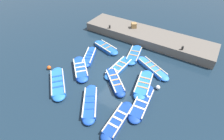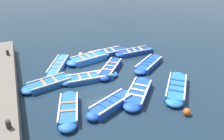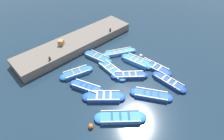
# 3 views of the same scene
# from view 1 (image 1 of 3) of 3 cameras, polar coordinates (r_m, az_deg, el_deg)

# --- Properties ---
(ground_plane) EXTENTS (120.00, 120.00, 0.00)m
(ground_plane) POSITION_cam_1_polar(r_m,az_deg,el_deg) (14.73, 0.40, -2.23)
(ground_plane) COLOR #162838
(boat_broadside) EXTENTS (3.45, 0.89, 0.38)m
(boat_broadside) POSITION_cam_1_polar(r_m,az_deg,el_deg) (11.83, 1.87, -16.08)
(boat_broadside) COLOR navy
(boat_broadside) RESTS_ON ground
(boat_outer_right) EXTENTS (3.44, 2.68, 0.39)m
(boat_outer_right) POSITION_cam_1_polar(r_m,az_deg,el_deg) (12.73, -7.18, -10.67)
(boat_outer_right) COLOR #1947B7
(boat_outer_right) RESTS_ON ground
(boat_end_of_row) EXTENTS (3.83, 1.07, 0.35)m
(boat_end_of_row) POSITION_cam_1_polar(r_m,az_deg,el_deg) (15.43, 2.31, 0.85)
(boat_end_of_row) COLOR #1E59AD
(boat_end_of_row) RESTS_ON ground
(boat_far_corner) EXTENTS (3.32, 3.53, 0.41)m
(boat_far_corner) POSITION_cam_1_polar(r_m,az_deg,el_deg) (14.62, -17.23, -4.03)
(boat_far_corner) COLOR blue
(boat_far_corner) RESTS_ON ground
(boat_stern_in) EXTENTS (3.53, 1.62, 0.39)m
(boat_stern_in) POSITION_cam_1_polar(r_m,az_deg,el_deg) (17.07, 7.26, 5.04)
(boat_stern_in) COLOR #1E59AD
(boat_stern_in) RESTS_ON ground
(boat_alongside) EXTENTS (3.25, 1.94, 0.44)m
(boat_alongside) POSITION_cam_1_polar(r_m,az_deg,el_deg) (16.76, -7.39, 4.39)
(boat_alongside) COLOR #1947B7
(boat_alongside) RESTS_ON ground
(boat_inner_gap) EXTENTS (3.84, 1.23, 0.35)m
(boat_inner_gap) POSITION_cam_1_polar(r_m,az_deg,el_deg) (12.86, 9.72, -10.45)
(boat_inner_gap) COLOR navy
(boat_inner_gap) RESTS_ON ground
(boat_mid_row) EXTENTS (3.13, 3.24, 0.42)m
(boat_mid_row) POSITION_cam_1_polar(r_m,az_deg,el_deg) (15.49, -10.25, 0.44)
(boat_mid_row) COLOR #1947B7
(boat_mid_row) RESTS_ON ground
(boat_bow_out) EXTENTS (1.69, 3.38, 0.42)m
(boat_bow_out) POSITION_cam_1_polar(r_m,az_deg,el_deg) (17.91, -2.07, 7.35)
(boat_bow_out) COLOR #1E59AD
(boat_bow_out) RESTS_ON ground
(boat_near_quay) EXTENTS (2.37, 3.69, 0.38)m
(boat_near_quay) POSITION_cam_1_polar(r_m,az_deg,el_deg) (15.76, 13.04, 0.66)
(boat_near_quay) COLOR blue
(boat_near_quay) RESTS_ON ground
(boat_outer_left) EXTENTS (2.83, 3.08, 0.43)m
(boat_outer_left) POSITION_cam_1_polar(r_m,az_deg,el_deg) (14.07, 1.00, -3.76)
(boat_outer_left) COLOR navy
(boat_outer_left) RESTS_ON ground
(boat_tucked) EXTENTS (3.63, 1.61, 0.45)m
(boat_tucked) POSITION_cam_1_polar(r_m,az_deg,el_deg) (14.04, 10.28, -4.65)
(boat_tucked) COLOR blue
(boat_tucked) RESTS_ON ground
(quay_wall) EXTENTS (3.31, 13.98, 0.88)m
(quay_wall) POSITION_cam_1_polar(r_m,az_deg,el_deg) (19.68, 11.40, 10.76)
(quay_wall) COLOR #605951
(quay_wall) RESTS_ON ground
(bollard_north) EXTENTS (0.20, 0.20, 0.35)m
(bollard_north) POSITION_cam_1_polar(r_m,az_deg,el_deg) (17.51, 22.02, 6.67)
(bollard_north) COLOR black
(bollard_north) RESTS_ON quay_wall
(bollard_mid_north) EXTENTS (0.20, 0.20, 0.35)m
(bollard_mid_north) POSITION_cam_1_polar(r_m,az_deg,el_deg) (19.90, -0.76, 13.94)
(bollard_mid_north) COLOR black
(bollard_mid_north) RESTS_ON quay_wall
(wooden_crate) EXTENTS (0.76, 0.76, 0.55)m
(wooden_crate) POSITION_cam_1_polar(r_m,az_deg,el_deg) (20.11, 7.15, 14.24)
(wooden_crate) COLOR olive
(wooden_crate) RESTS_ON quay_wall
(buoy_orange_near) EXTENTS (0.35, 0.35, 0.35)m
(buoy_orange_near) POSITION_cam_1_polar(r_m,az_deg,el_deg) (14.09, 14.74, -5.50)
(buoy_orange_near) COLOR silver
(buoy_orange_near) RESTS_ON ground
(buoy_yellow_far) EXTENTS (0.36, 0.36, 0.36)m
(buoy_yellow_far) POSITION_cam_1_polar(r_m,az_deg,el_deg) (16.33, -19.86, 0.74)
(buoy_yellow_far) COLOR #E05119
(buoy_yellow_far) RESTS_ON ground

